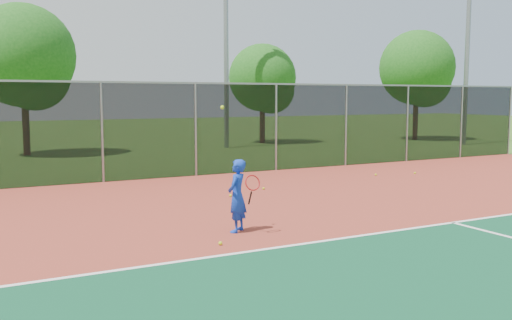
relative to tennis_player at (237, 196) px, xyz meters
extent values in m
cube|color=#9B3827|center=(2.21, -2.39, -0.71)|extent=(30.00, 20.00, 0.02)
cube|color=white|center=(4.21, -1.39, -0.69)|extent=(22.00, 0.10, 0.00)
cube|color=black|center=(2.21, 7.61, 0.80)|extent=(30.00, 0.04, 3.00)
cube|color=gray|center=(2.21, 7.61, 2.30)|extent=(30.00, 0.06, 0.06)
imported|color=#1337BA|center=(0.00, 0.00, -0.01)|extent=(0.60, 0.59, 1.39)
cylinder|color=black|center=(0.15, -0.25, -0.02)|extent=(0.03, 0.15, 0.27)
torus|color=#A51414|center=(0.15, -0.35, 0.28)|extent=(0.30, 0.13, 0.29)
sphere|color=#BDDA19|center=(-0.25, 0.10, 1.67)|extent=(0.07, 0.07, 0.07)
sphere|color=#BDDA19|center=(1.50, 3.49, -0.66)|extent=(0.07, 0.07, 0.07)
sphere|color=#BDDA19|center=(2.81, 4.10, -0.66)|extent=(0.07, 0.07, 0.07)
sphere|color=#BDDA19|center=(7.38, 4.85, -0.66)|extent=(0.07, 0.07, 0.07)
sphere|color=#BDDA19|center=(8.80, 4.56, -0.66)|extent=(0.07, 0.07, 0.07)
sphere|color=#BDDA19|center=(-0.70, -0.76, -0.66)|extent=(0.07, 0.07, 0.07)
cylinder|color=gray|center=(7.50, 16.65, 5.26)|extent=(0.24, 0.24, 11.95)
cylinder|color=gray|center=(19.63, 12.34, 5.26)|extent=(0.24, 0.24, 11.95)
cylinder|color=#371F14|center=(-1.92, 17.31, 0.55)|extent=(0.30, 0.30, 2.53)
sphere|color=#1A5316|center=(-1.92, 17.31, 3.64)|extent=(4.50, 4.50, 4.50)
sphere|color=#1A5316|center=(-1.52, 17.01, 2.80)|extent=(3.09, 3.09, 3.09)
cylinder|color=#371F14|center=(10.51, 18.39, 0.33)|extent=(0.30, 0.30, 2.10)
sphere|color=#1A5316|center=(10.51, 18.39, 2.90)|extent=(3.74, 3.74, 3.74)
sphere|color=#1A5316|center=(10.91, 18.09, 2.20)|extent=(2.57, 2.57, 2.57)
cylinder|color=#371F14|center=(19.78, 16.21, 0.53)|extent=(0.30, 0.30, 2.49)
sphere|color=#1A5316|center=(19.78, 16.21, 3.57)|extent=(4.43, 4.43, 4.43)
sphere|color=#1A5316|center=(20.18, 15.91, 2.74)|extent=(3.04, 3.04, 3.04)
camera|label=1|loc=(-4.66, -9.59, 1.87)|focal=40.00mm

